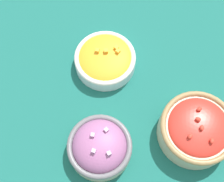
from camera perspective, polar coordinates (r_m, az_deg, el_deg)
ground_plane at (r=0.73m, az=0.00°, el=-0.90°), size 3.00×3.00×0.00m
bowl_red_onion at (r=0.67m, az=-2.28°, el=-10.15°), size 0.14×0.14×0.08m
bowl_squash at (r=0.75m, az=-1.27°, el=5.81°), size 0.15×0.15×0.06m
bowl_cherry_tomatoes at (r=0.69m, az=15.23°, el=-6.73°), size 0.16×0.16×0.08m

